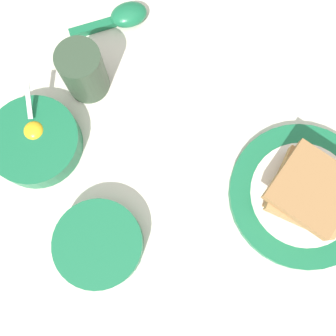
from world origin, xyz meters
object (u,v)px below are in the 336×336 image
object	(u,v)px
toast_sandwich	(310,191)
congee_bowl	(99,244)
egg_bowl	(35,142)
soup_spoon	(123,17)
drinking_cup	(83,71)
toast_plate	(302,195)

from	to	relation	value
toast_sandwich	congee_bowl	world-z (taller)	toast_sandwich
egg_bowl	toast_sandwich	distance (m)	0.43
egg_bowl	toast_sandwich	world-z (taller)	toast_sandwich
soup_spoon	drinking_cup	bearing A→B (deg)	111.39
soup_spoon	drinking_cup	distance (m)	0.14
toast_plate	drinking_cup	world-z (taller)	drinking_cup
toast_plate	congee_bowl	world-z (taller)	congee_bowl
egg_bowl	soup_spoon	size ratio (longest dim) A/B	1.04
soup_spoon	toast_plate	bearing A→B (deg)	179.04
egg_bowl	toast_sandwich	xyz separation A→B (m)	(-0.35, -0.24, 0.02)
toast_plate	soup_spoon	bearing A→B (deg)	-0.96
egg_bowl	soup_spoon	distance (m)	0.26
toast_plate	drinking_cup	bearing A→B (deg)	17.28
congee_bowl	drinking_cup	world-z (taller)	drinking_cup
soup_spoon	congee_bowl	world-z (taller)	congee_bowl
drinking_cup	congee_bowl	bearing A→B (deg)	142.78
egg_bowl	drinking_cup	size ratio (longest dim) A/B	1.52
egg_bowl	toast_plate	bearing A→B (deg)	-144.92
egg_bowl	toast_plate	xyz separation A→B (m)	(-0.35, -0.24, -0.01)
toast_plate	congee_bowl	distance (m)	0.32
toast_sandwich	drinking_cup	world-z (taller)	drinking_cup
drinking_cup	toast_plate	bearing A→B (deg)	-162.72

